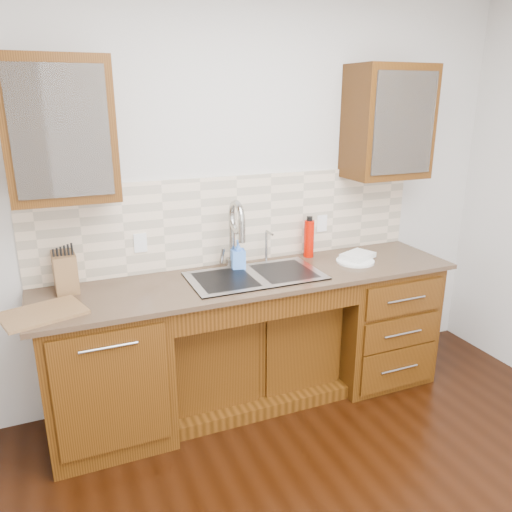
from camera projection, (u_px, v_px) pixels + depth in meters
name	position (u px, v px, depth m)	size (l,w,h in m)	color
wall_back	(233.00, 197.00, 3.35)	(4.00, 0.10, 2.70)	silver
base_cabinet_left	(106.00, 370.00, 2.97)	(0.70, 0.62, 0.88)	#593014
base_cabinet_center	(249.00, 348.00, 3.42)	(1.20, 0.44, 0.70)	#593014
base_cabinet_right	(373.00, 318.00, 3.66)	(0.70, 0.62, 0.88)	#593014
countertop	(254.00, 278.00, 3.16)	(2.70, 0.65, 0.03)	#84705B
backsplash	(237.00, 220.00, 3.34)	(2.70, 0.02, 0.59)	beige
sink	(255.00, 289.00, 3.17)	(0.84, 0.46, 0.19)	#9E9EA5
faucet	(232.00, 238.00, 3.26)	(0.04, 0.04, 0.40)	#999993
filter_tap	(266.00, 245.00, 3.39)	(0.02, 0.02, 0.24)	#999993
upper_cabinet_left	(60.00, 130.00, 2.63)	(0.55, 0.34, 0.75)	#593014
upper_cabinet_right	(388.00, 122.00, 3.40)	(0.55, 0.34, 0.75)	#593014
outlet_left	(140.00, 243.00, 3.12)	(0.08, 0.01, 0.12)	white
outlet_right	(322.00, 223.00, 3.60)	(0.08, 0.01, 0.12)	white
soap_bottle	(238.00, 255.00, 3.26)	(0.09, 0.09, 0.20)	#4D8BF3
water_bottle	(309.00, 239.00, 3.50)	(0.07, 0.07, 0.26)	#BF0D00
plate	(355.00, 261.00, 3.42)	(0.26, 0.26, 0.01)	white
dish_towel	(358.00, 256.00, 3.45)	(0.22, 0.16, 0.03)	white
knife_block	(65.00, 272.00, 2.89)	(0.12, 0.20, 0.23)	olive
cutting_board	(43.00, 313.00, 2.60)	(0.40, 0.28, 0.02)	olive
cup_left_a	(47.00, 140.00, 2.62)	(0.13, 0.13, 0.11)	silver
cup_left_b	(89.00, 140.00, 2.70)	(0.10, 0.10, 0.09)	white
cup_right_a	(381.00, 130.00, 3.40)	(0.13, 0.13, 0.10)	silver
cup_right_b	(392.00, 131.00, 3.43)	(0.09, 0.09, 0.09)	white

